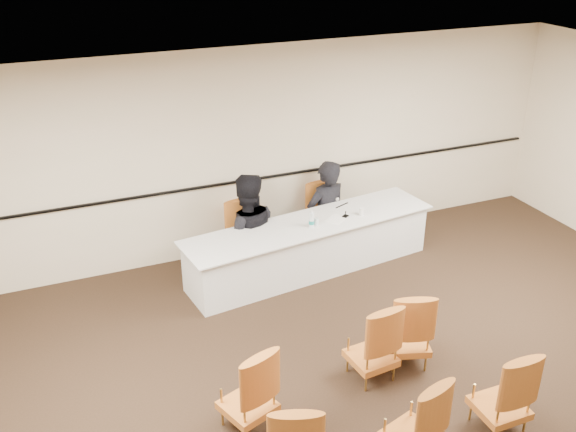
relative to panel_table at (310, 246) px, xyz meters
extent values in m
plane|color=black|center=(-0.58, -3.02, -0.37)|extent=(10.00, 10.00, 0.00)
plane|color=silver|center=(-0.58, -3.02, 2.63)|extent=(10.00, 10.00, 0.00)
cube|color=beige|center=(-0.58, 0.98, 1.13)|extent=(10.00, 0.04, 3.00)
cube|color=black|center=(-0.58, 0.94, 0.73)|extent=(9.80, 0.04, 0.03)
imported|color=black|center=(0.54, 0.62, 0.03)|extent=(0.77, 0.58, 1.89)
imported|color=black|center=(-0.78, 0.45, 0.06)|extent=(1.04, 0.87, 1.94)
cube|color=white|center=(0.38, -0.03, 0.37)|extent=(0.37, 0.35, 0.00)
cylinder|color=silver|center=(0.05, -0.08, 0.42)|extent=(0.07, 0.07, 0.10)
cylinder|color=silver|center=(0.76, -0.05, 0.42)|extent=(0.10, 0.10, 0.12)
camera|label=1|loc=(-3.33, -7.16, 4.23)|focal=40.00mm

